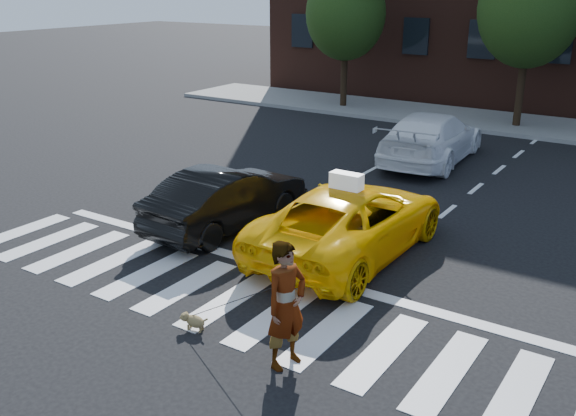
{
  "coord_description": "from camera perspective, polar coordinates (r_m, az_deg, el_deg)",
  "views": [
    {
      "loc": [
        6.45,
        -7.91,
        5.35
      ],
      "look_at": [
        -0.12,
        2.09,
        1.1
      ],
      "focal_mm": 40.0,
      "sensor_mm": 36.0,
      "label": 1
    }
  ],
  "objects": [
    {
      "name": "ground",
      "position": [
        11.52,
        -5.26,
        -8.2
      ],
      "size": [
        120.0,
        120.0,
        0.0
      ],
      "primitive_type": "plane",
      "color": "black",
      "rests_on": "ground"
    },
    {
      "name": "dog",
      "position": [
        10.63,
        -8.44,
        -9.87
      ],
      "size": [
        0.5,
        0.28,
        0.29
      ],
      "rotation": [
        0.0,
        0.0,
        0.27
      ],
      "color": "#92704A",
      "rests_on": "ground"
    },
    {
      "name": "taxi_sign",
      "position": [
        12.74,
        5.22,
        2.42
      ],
      "size": [
        0.65,
        0.29,
        0.32
      ],
      "primitive_type": "cube",
      "rotation": [
        0.0,
        0.0,
        3.13
      ],
      "color": "white",
      "rests_on": "taxi"
    },
    {
      "name": "black_sedan",
      "position": [
        14.6,
        -5.42,
        0.91
      ],
      "size": [
        1.72,
        4.34,
        1.4
      ],
      "primitive_type": "imported",
      "rotation": [
        0.0,
        0.0,
        3.09
      ],
      "color": "black",
      "rests_on": "ground"
    },
    {
      "name": "tree_left",
      "position": [
        28.3,
        5.24,
        17.65
      ],
      "size": [
        3.39,
        3.38,
        6.5
      ],
      "color": "black",
      "rests_on": "ground"
    },
    {
      "name": "stop_line",
      "position": [
        12.67,
        -0.76,
        -5.38
      ],
      "size": [
        12.0,
        0.3,
        0.01
      ],
      "primitive_type": "cube",
      "color": "silver",
      "rests_on": "ground"
    },
    {
      "name": "taxi",
      "position": [
        13.19,
        5.52,
        -1.05
      ],
      "size": [
        2.46,
        5.25,
        1.45
      ],
      "primitive_type": "imported",
      "rotation": [
        0.0,
        0.0,
        3.13
      ],
      "color": "#FFBD05",
      "rests_on": "ground"
    },
    {
      "name": "sidewalk_far",
      "position": [
        26.74,
        18.83,
        7.15
      ],
      "size": [
        30.0,
        4.0,
        0.15
      ],
      "primitive_type": "cube",
      "color": "slate",
      "rests_on": "ground"
    },
    {
      "name": "woman",
      "position": [
        9.27,
        -0.16,
        -8.63
      ],
      "size": [
        0.62,
        0.8,
        1.95
      ],
      "primitive_type": "imported",
      "rotation": [
        0.0,
        0.0,
        1.34
      ],
      "color": "#999999",
      "rests_on": "ground"
    },
    {
      "name": "crosswalk",
      "position": [
        11.52,
        -5.26,
        -8.17
      ],
      "size": [
        13.0,
        2.4,
        0.01
      ],
      "primitive_type": "cube",
      "color": "silver",
      "rests_on": "ground"
    },
    {
      "name": "white_suv",
      "position": [
        20.44,
        12.63,
        6.14
      ],
      "size": [
        2.5,
        5.43,
        1.54
      ],
      "primitive_type": "imported",
      "rotation": [
        0.0,
        0.0,
        3.21
      ],
      "color": "white",
      "rests_on": "ground"
    }
  ]
}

